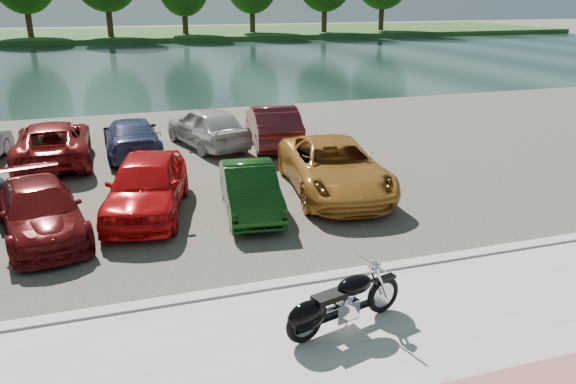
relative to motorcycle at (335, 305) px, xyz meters
name	(u,v)px	position (x,y,z in m)	size (l,w,h in m)	color
ground	(397,332)	(1.03, -0.24, -0.56)	(200.00, 200.00, 0.00)	#595447
promenade	(429,365)	(1.03, -1.24, -0.51)	(60.00, 6.00, 0.10)	#9D9A93
kerb	(349,275)	(1.03, 1.76, -0.49)	(60.00, 0.30, 0.14)	#9D9A93
parking_lot	(243,158)	(1.03, 10.76, -0.54)	(60.00, 18.00, 0.04)	#3D3931
river	(158,64)	(1.03, 39.76, -0.56)	(120.00, 40.00, 0.00)	#182C28
far_bank	(134,34)	(1.03, 71.76, -0.26)	(120.00, 24.00, 0.60)	#1E4819
motorcycle	(335,305)	(0.00, 0.00, 0.00)	(2.28, 0.95, 1.05)	black
car_3	(41,211)	(-4.91, 5.77, 0.09)	(1.72, 4.23, 1.23)	#580C0D
car_4	(147,185)	(-2.46, 6.49, 0.24)	(1.80, 4.46, 1.52)	red
car_5	(250,189)	(0.04, 5.77, 0.09)	(1.30, 3.73, 1.23)	#103A10
car_6	(334,167)	(2.67, 6.54, 0.21)	(2.44, 5.29, 1.47)	#BB792B
car_10	(53,142)	(-5.04, 12.13, 0.18)	(2.32, 5.02, 1.40)	maroon
car_11	(132,137)	(-2.52, 12.30, 0.13)	(1.82, 4.47, 1.30)	navy
car_12	(207,126)	(0.19, 12.70, 0.22)	(1.75, 4.34, 1.48)	beige
car_13	(273,125)	(2.53, 12.14, 0.23)	(1.59, 4.56, 1.50)	#56171C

